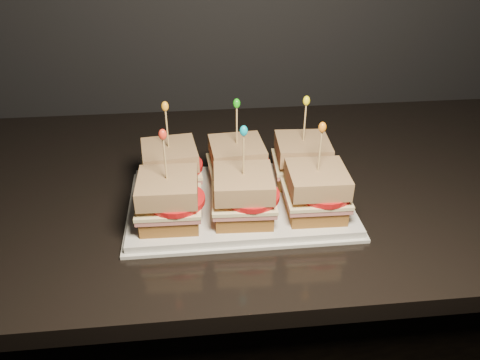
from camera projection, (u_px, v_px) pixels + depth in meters
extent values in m
cube|color=black|center=(101.00, 351.00, 1.12)|extent=(2.36, 0.66, 0.87)
cube|color=black|center=(64.00, 194.00, 0.89)|extent=(2.40, 0.70, 0.03)
cube|color=silver|center=(240.00, 202.00, 0.82)|extent=(0.38, 0.23, 0.02)
cube|color=silver|center=(240.00, 205.00, 0.82)|extent=(0.39, 0.24, 0.01)
cube|color=#593418|center=(172.00, 180.00, 0.84)|extent=(0.10, 0.10, 0.03)
cube|color=#CA685F|center=(171.00, 172.00, 0.83)|extent=(0.11, 0.11, 0.01)
cube|color=#F9E8A5|center=(171.00, 168.00, 0.83)|extent=(0.11, 0.11, 0.01)
cylinder|color=red|center=(177.00, 166.00, 0.82)|extent=(0.09, 0.09, 0.01)
cube|color=#673014|center=(169.00, 155.00, 0.82)|extent=(0.10, 0.10, 0.03)
cylinder|color=tan|center=(167.00, 131.00, 0.79)|extent=(0.00, 0.00, 0.09)
ellipsoid|color=#FBA520|center=(165.00, 106.00, 0.77)|extent=(0.01, 0.01, 0.02)
cube|color=#593418|center=(237.00, 176.00, 0.85)|extent=(0.10, 0.10, 0.03)
cube|color=#CA685F|center=(237.00, 168.00, 0.84)|extent=(0.11, 0.10, 0.01)
cube|color=#F9E8A5|center=(237.00, 165.00, 0.84)|extent=(0.11, 0.10, 0.01)
cylinder|color=red|center=(244.00, 163.00, 0.83)|extent=(0.09, 0.09, 0.01)
cube|color=#673014|center=(237.00, 151.00, 0.83)|extent=(0.10, 0.10, 0.03)
cylinder|color=tan|center=(237.00, 128.00, 0.80)|extent=(0.00, 0.00, 0.09)
ellipsoid|color=#1AAB13|center=(237.00, 103.00, 0.78)|extent=(0.01, 0.01, 0.02)
cube|color=#593418|center=(301.00, 173.00, 0.86)|extent=(0.10, 0.10, 0.03)
cube|color=#CA685F|center=(301.00, 165.00, 0.85)|extent=(0.10, 0.10, 0.01)
cube|color=#F9E8A5|center=(302.00, 162.00, 0.85)|extent=(0.11, 0.10, 0.01)
cylinder|color=red|center=(309.00, 159.00, 0.84)|extent=(0.09, 0.09, 0.01)
cube|color=#673014|center=(303.00, 148.00, 0.84)|extent=(0.10, 0.10, 0.03)
cylinder|color=tan|center=(305.00, 125.00, 0.81)|extent=(0.00, 0.00, 0.09)
ellipsoid|color=#FEEF12|center=(306.00, 101.00, 0.79)|extent=(0.01, 0.01, 0.02)
cube|color=#593418|center=(170.00, 214.00, 0.75)|extent=(0.09, 0.09, 0.03)
cube|color=#CA685F|center=(169.00, 206.00, 0.74)|extent=(0.10, 0.10, 0.01)
cube|color=#F9E8A5|center=(169.00, 202.00, 0.74)|extent=(0.10, 0.10, 0.01)
cylinder|color=red|center=(176.00, 200.00, 0.73)|extent=(0.09, 0.09, 0.01)
cube|color=#673014|center=(168.00, 187.00, 0.73)|extent=(0.09, 0.09, 0.03)
cylinder|color=tan|center=(165.00, 161.00, 0.70)|extent=(0.00, 0.00, 0.09)
ellipsoid|color=red|center=(163.00, 134.00, 0.68)|extent=(0.01, 0.01, 0.02)
cube|color=#593418|center=(243.00, 210.00, 0.76)|extent=(0.09, 0.09, 0.03)
cube|color=#CA685F|center=(243.00, 201.00, 0.75)|extent=(0.10, 0.10, 0.01)
cube|color=#F9E8A5|center=(243.00, 198.00, 0.75)|extent=(0.11, 0.10, 0.01)
cylinder|color=red|center=(251.00, 195.00, 0.74)|extent=(0.09, 0.09, 0.01)
cube|color=#673014|center=(243.00, 183.00, 0.74)|extent=(0.10, 0.10, 0.03)
cylinder|color=tan|center=(244.00, 158.00, 0.71)|extent=(0.00, 0.00, 0.09)
ellipsoid|color=#08A0B9|center=(244.00, 131.00, 0.69)|extent=(0.01, 0.01, 0.02)
cube|color=#593418|center=(314.00, 205.00, 0.77)|extent=(0.09, 0.09, 0.03)
cube|color=#CA685F|center=(315.00, 197.00, 0.76)|extent=(0.10, 0.10, 0.01)
cube|color=#F9E8A5|center=(316.00, 193.00, 0.76)|extent=(0.10, 0.10, 0.01)
cylinder|color=red|center=(324.00, 191.00, 0.75)|extent=(0.09, 0.09, 0.01)
cube|color=#673014|center=(317.00, 179.00, 0.75)|extent=(0.09, 0.09, 0.03)
cylinder|color=tan|center=(320.00, 154.00, 0.72)|extent=(0.00, 0.00, 0.09)
ellipsoid|color=orange|center=(322.00, 127.00, 0.70)|extent=(0.01, 0.01, 0.02)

